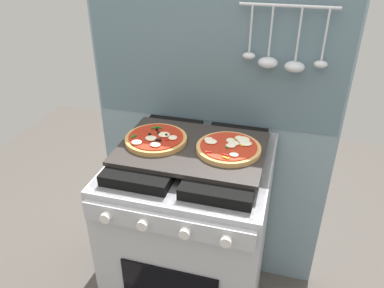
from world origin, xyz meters
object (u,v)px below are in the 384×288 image
at_px(baking_tray, 192,148).
at_px(pizza_right, 229,148).
at_px(pizza_left, 156,139).
at_px(stove, 192,240).

relative_size(baking_tray, pizza_right, 2.29).
distance_m(baking_tray, pizza_left, 0.14).
distance_m(stove, pizza_left, 0.50).
distance_m(pizza_left, pizza_right, 0.28).
xyz_separation_m(stove, baking_tray, (0.00, 0.00, 0.46)).
relative_size(stove, pizza_left, 3.82).
bearing_deg(pizza_left, pizza_right, 2.32).
bearing_deg(pizza_right, pizza_left, -177.68).
xyz_separation_m(stove, pizza_left, (-0.14, -0.00, 0.48)).
bearing_deg(stove, pizza_left, -179.08).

